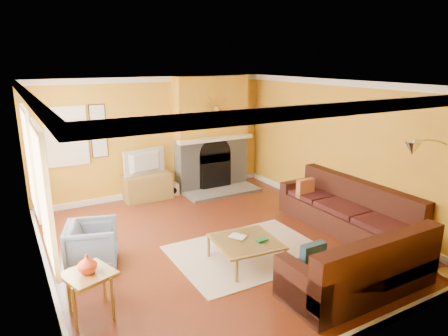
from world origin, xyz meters
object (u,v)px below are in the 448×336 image
media_console (148,187)px  armchair (92,244)px  coffee_table (246,251)px  side_table (90,294)px  sectional_sofa (316,223)px  arc_lamp (437,216)px

media_console → armchair: bearing=-125.3°
coffee_table → side_table: size_ratio=1.62×
sectional_sofa → side_table: bearing=-179.2°
media_console → side_table: side_table is taller
media_console → arc_lamp: (2.14, -5.40, 0.78)m
side_table → sectional_sofa: bearing=0.8°
sectional_sofa → side_table: (-3.66, -0.05, -0.15)m
armchair → side_table: armchair is taller
coffee_table → arc_lamp: 2.72m
coffee_table → media_console: bearing=95.8°
sectional_sofa → coffee_table: (-1.27, 0.15, -0.26)m
arc_lamp → armchair: bearing=142.7°
coffee_table → armchair: bearing=152.2°
sectional_sofa → armchair: sectional_sofa is taller
sectional_sofa → arc_lamp: bearing=-73.2°
sectional_sofa → side_table: 3.66m
coffee_table → arc_lamp: size_ratio=0.45×
coffee_table → media_console: (-0.36, 3.54, 0.10)m
side_table → arc_lamp: bearing=-21.7°
armchair → arc_lamp: arc_lamp is taller
media_console → coffee_table: bearing=-84.2°
side_table → arc_lamp: arc_lamp is taller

